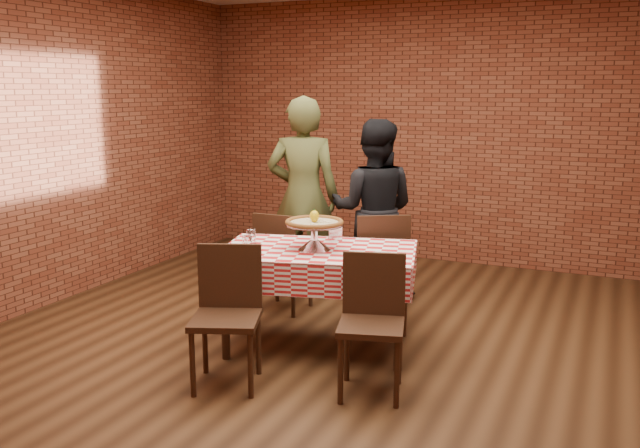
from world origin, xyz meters
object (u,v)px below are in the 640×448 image
at_px(condiment_caddy, 335,231).
at_px(chair_far_left, 284,261).
at_px(table, 318,299).
at_px(water_glass_right, 251,237).
at_px(water_glass_left, 247,243).
at_px(chair_near_left, 226,319).
at_px(chair_near_right, 371,328).
at_px(diner_black, 373,210).
at_px(chair_far_right, 379,265).
at_px(pizza_stand, 314,237).
at_px(diner_olive, 303,197).
at_px(pizza, 314,223).

bearing_deg(condiment_caddy, chair_far_left, 119.51).
bearing_deg(table, water_glass_right, -173.57).
bearing_deg(table, water_glass_left, -149.29).
bearing_deg(water_glass_left, chair_near_left, -73.72).
distance_m(chair_near_right, diner_black, 2.08).
bearing_deg(water_glass_left, water_glass_right, 112.46).
relative_size(chair_near_left, chair_far_right, 0.99).
xyz_separation_m(pizza_stand, chair_near_right, (0.65, -0.56, -0.41)).
relative_size(table, chair_near_left, 1.54).
distance_m(table, diner_olive, 1.46).
height_order(chair_far_left, diner_olive, diner_olive).
bearing_deg(diner_olive, water_glass_left, 82.76).
height_order(pizza_stand, condiment_caddy, pizza_stand).
bearing_deg(pizza, condiment_caddy, 86.08).
height_order(condiment_caddy, chair_far_right, chair_far_right).
relative_size(chair_near_right, chair_far_right, 0.96).
xyz_separation_m(table, pizza, (-0.02, -0.03, 0.58)).
bearing_deg(chair_far_right, water_glass_left, 29.91).
distance_m(water_glass_right, chair_near_right, 1.33).
height_order(chair_near_left, chair_far_left, chair_near_left).
height_order(table, water_glass_right, water_glass_right).
height_order(pizza, chair_far_right, pizza).
bearing_deg(diner_olive, diner_black, 178.48).
bearing_deg(chair_near_right, diner_black, 94.09).
bearing_deg(chair_far_left, chair_near_left, 104.11).
bearing_deg(chair_near_right, chair_far_left, 119.38).
bearing_deg(table, diner_olive, 120.06).
distance_m(condiment_caddy, diner_olive, 1.11).
bearing_deg(chair_far_right, pizza_stand, 46.40).
bearing_deg(chair_far_right, condiment_caddy, 40.57).
xyz_separation_m(table, diner_olive, (-0.68, 1.18, 0.55)).
xyz_separation_m(water_glass_right, condiment_caddy, (0.53, 0.37, 0.02)).
height_order(pizza_stand, diner_olive, diner_olive).
relative_size(condiment_caddy, chair_near_right, 0.16).
distance_m(water_glass_left, diner_olive, 1.46).
height_order(table, diner_olive, diner_olive).
distance_m(water_glass_right, chair_near_left, 0.91).
height_order(chair_near_left, chair_near_right, chair_near_left).
relative_size(pizza_stand, chair_near_left, 0.47).
height_order(water_glass_left, chair_far_right, chair_far_right).
relative_size(water_glass_left, chair_near_right, 0.12).
bearing_deg(chair_near_left, table, 50.86).
xyz_separation_m(water_glass_left, chair_near_right, (1.07, -0.33, -0.37)).
relative_size(table, diner_olive, 0.75).
bearing_deg(chair_near_right, diner_olive, 111.30).
distance_m(pizza_stand, chair_far_right, 0.96).
xyz_separation_m(water_glass_left, chair_far_left, (-0.19, 0.95, -0.37)).
height_order(table, chair_far_left, chair_far_left).
bearing_deg(water_glass_right, chair_near_left, -72.08).
bearing_deg(water_glass_right, chair_far_left, 97.74).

